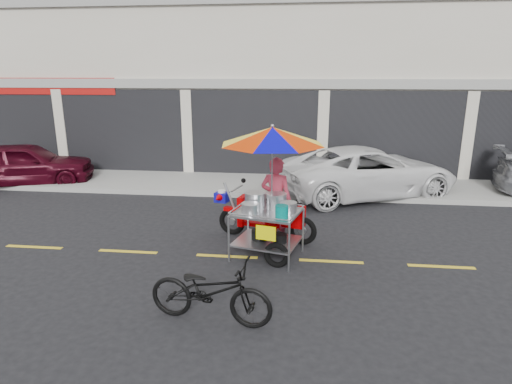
# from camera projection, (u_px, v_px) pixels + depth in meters

# --- Properties ---
(ground) EXTENTS (90.00, 90.00, 0.00)m
(ground) POSITION_uv_depth(u_px,v_px,m) (331.00, 261.00, 8.07)
(ground) COLOR black
(sidewalk) EXTENTS (45.00, 3.00, 0.15)m
(sidewalk) POSITION_uv_depth(u_px,v_px,m) (322.00, 185.00, 13.32)
(sidewalk) COLOR gray
(sidewalk) RESTS_ON ground
(shophouse_block) EXTENTS (36.00, 8.11, 10.40)m
(shophouse_block) POSITION_uv_depth(u_px,v_px,m) (394.00, 52.00, 16.75)
(shophouse_block) COLOR beige
(shophouse_block) RESTS_ON ground
(centerline) EXTENTS (42.00, 0.10, 0.01)m
(centerline) POSITION_uv_depth(u_px,v_px,m) (331.00, 261.00, 8.07)
(centerline) COLOR gold
(centerline) RESTS_ON ground
(maroon_sedan) EXTENTS (4.30, 2.81, 1.36)m
(maroon_sedan) POSITION_uv_depth(u_px,v_px,m) (26.00, 164.00, 13.41)
(maroon_sedan) COLOR #360411
(maroon_sedan) RESTS_ON ground
(white_pickup) EXTENTS (5.61, 4.15, 1.42)m
(white_pickup) POSITION_uv_depth(u_px,v_px,m) (368.00, 172.00, 12.24)
(white_pickup) COLOR white
(white_pickup) RESTS_ON ground
(near_bicycle) EXTENTS (1.88, 0.89, 0.95)m
(near_bicycle) POSITION_uv_depth(u_px,v_px,m) (210.00, 291.00, 6.01)
(near_bicycle) COLOR black
(near_bicycle) RESTS_ON ground
(food_vendor_rig) EXTENTS (2.53, 2.46, 2.56)m
(food_vendor_rig) POSITION_uv_depth(u_px,v_px,m) (272.00, 172.00, 8.19)
(food_vendor_rig) COLOR black
(food_vendor_rig) RESTS_ON ground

